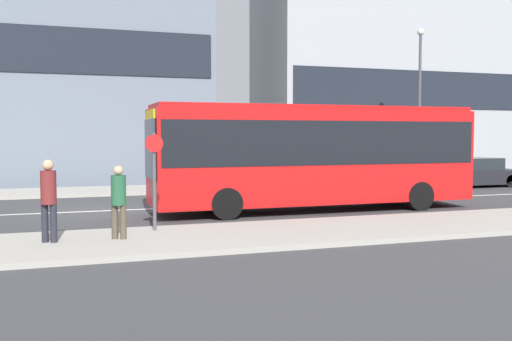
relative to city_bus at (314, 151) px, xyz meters
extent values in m
plane|color=#3A3A3D|center=(-6.67, 2.07, -1.98)|extent=(120.00, 120.00, 0.00)
cube|color=#A39E93|center=(-6.67, -4.18, -1.92)|extent=(44.00, 3.50, 0.13)
cube|color=#A39E93|center=(-6.67, 8.32, -1.92)|extent=(44.00, 3.50, 0.13)
cube|color=silver|center=(-6.67, 2.07, -1.98)|extent=(41.80, 0.16, 0.01)
cube|color=#1E232D|center=(-7.49, 11.54, 4.56)|extent=(13.73, 0.08, 2.20)
cube|color=#9EA3A8|center=(11.96, 14.90, 7.43)|extent=(16.68, 6.67, 18.83)
cube|color=#1E232D|center=(11.96, 11.54, 3.19)|extent=(16.02, 0.08, 2.20)
cube|color=red|center=(0.01, 0.00, -0.17)|extent=(10.77, 2.48, 3.01)
cube|color=black|center=(0.01, 0.00, 0.28)|extent=(10.55, 2.51, 1.38)
cube|color=red|center=(0.01, 0.00, 1.40)|extent=(10.60, 2.28, 0.14)
cube|color=black|center=(-5.39, 0.00, 0.10)|extent=(0.05, 2.18, 1.80)
cube|color=yellow|center=(-5.39, 0.00, 1.12)|extent=(0.04, 1.74, 0.32)
cylinder|color=black|center=(-3.33, -1.13, -1.50)|extent=(0.96, 0.28, 0.96)
cylinder|color=black|center=(-3.33, 1.13, -1.50)|extent=(0.96, 0.28, 0.96)
cylinder|color=black|center=(3.35, -1.13, -1.50)|extent=(0.96, 0.28, 0.96)
cylinder|color=black|center=(3.35, 1.13, -1.50)|extent=(0.96, 0.28, 0.96)
cube|color=black|center=(5.83, 5.53, -1.50)|extent=(4.14, 1.90, 0.68)
cube|color=#21262B|center=(5.70, 5.53, -0.92)|extent=(2.28, 1.67, 0.47)
cylinder|color=black|center=(7.11, 4.67, -1.68)|extent=(0.60, 0.18, 0.60)
cylinder|color=black|center=(7.11, 6.39, -1.68)|extent=(0.60, 0.18, 0.60)
cylinder|color=black|center=(4.54, 4.67, -1.68)|extent=(0.60, 0.18, 0.60)
cylinder|color=black|center=(4.54, 6.39, -1.68)|extent=(0.60, 0.18, 0.60)
cube|color=black|center=(11.05, 5.50, -1.50)|extent=(4.40, 1.85, 0.68)
cube|color=#21262B|center=(10.91, 5.50, -0.87)|extent=(2.42, 1.63, 0.58)
cylinder|color=black|center=(12.41, 4.66, -1.68)|extent=(0.60, 0.18, 0.60)
cylinder|color=black|center=(12.41, 6.34, -1.68)|extent=(0.60, 0.18, 0.60)
cylinder|color=black|center=(9.68, 4.66, -1.68)|extent=(0.60, 0.18, 0.60)
cylinder|color=black|center=(9.68, 6.34, -1.68)|extent=(0.60, 0.18, 0.60)
cylinder|color=#23232D|center=(-8.29, -3.92, -1.43)|extent=(0.15, 0.15, 0.86)
cylinder|color=#23232D|center=(-8.11, -4.01, -1.43)|extent=(0.15, 0.15, 0.86)
cylinder|color=maroon|center=(-8.20, -3.97, -0.63)|extent=(0.34, 0.34, 0.74)
sphere|color=tan|center=(-8.20, -3.97, -0.13)|extent=(0.24, 0.24, 0.24)
cylinder|color=#4C4233|center=(-6.60, -4.07, -1.46)|extent=(0.15, 0.15, 0.78)
cylinder|color=#4C4233|center=(-6.78, -3.99, -1.46)|extent=(0.15, 0.15, 0.78)
cylinder|color=#235638|center=(-6.69, -4.03, -0.73)|extent=(0.34, 0.34, 0.68)
sphere|color=tan|center=(-6.69, -4.03, -0.28)|extent=(0.22, 0.22, 0.22)
cylinder|color=#4C4C51|center=(-5.74, -3.09, -0.63)|extent=(0.09, 0.09, 2.44)
cylinder|color=red|center=(-5.74, -3.15, 0.32)|extent=(0.44, 0.03, 0.44)
cylinder|color=#4C4C51|center=(8.99, 7.20, 1.83)|extent=(0.14, 0.14, 7.37)
sphere|color=silver|center=(8.99, 7.20, 5.62)|extent=(0.36, 0.36, 0.36)
camera|label=1|loc=(-7.82, -17.31, 0.53)|focal=40.00mm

